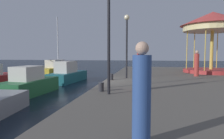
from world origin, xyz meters
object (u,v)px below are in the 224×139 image
lamp_post_mid_promenade (127,35)px  sailboat_yellow (54,69)px  person_far_corner (140,70)px  carousel (213,27)px  bollard_south (101,87)px  person_by_the_water (142,97)px  lamp_post_near_edge (109,23)px  bollard_center (111,77)px  motorboat_teal (68,74)px  motorboat_green (29,84)px  person_mid_promenade (197,64)px

lamp_post_mid_promenade → sailboat_yellow: bearing=138.4°
person_far_corner → carousel: bearing=58.0°
bollard_south → person_by_the_water: size_ratio=0.21×
carousel → bollard_south: (-7.63, -10.15, -3.74)m
person_by_the_water → lamp_post_near_edge: bearing=108.0°
lamp_post_near_edge → lamp_post_mid_promenade: 5.45m
carousel → bollard_south: size_ratio=13.59×
lamp_post_near_edge → bollard_center: bearing=98.4°
motorboat_teal → bollard_south: bearing=-58.6°
motorboat_teal → sailboat_yellow: size_ratio=0.69×
motorboat_teal → carousel: carousel is taller
motorboat_green → bollard_center: size_ratio=10.35×
sailboat_yellow → person_mid_promenade: bearing=-23.4°
person_far_corner → sailboat_yellow: bearing=129.5°
bollard_south → person_mid_promenade: (5.65, 6.95, 0.70)m
motorboat_teal → carousel: 13.29m
lamp_post_near_edge → person_far_corner: bearing=42.8°
lamp_post_near_edge → bollard_center: 5.20m
lamp_post_near_edge → person_far_corner: (1.26, 1.16, -1.98)m
motorboat_teal → lamp_post_near_edge: 10.38m
person_mid_promenade → lamp_post_near_edge: bearing=-124.8°
carousel → person_mid_promenade: carousel is taller
motorboat_green → lamp_post_near_edge: lamp_post_near_edge is taller
motorboat_green → person_far_corner: (6.71, -1.76, 1.07)m
motorboat_teal → bollard_south: (4.81, -7.89, 0.33)m
sailboat_yellow → person_far_corner: bearing=-50.5°
person_mid_promenade → person_by_the_water: bearing=-107.7°
person_mid_promenade → carousel: bearing=58.1°
sailboat_yellow → lamp_post_mid_promenade: (9.23, -8.20, 3.05)m
sailboat_yellow → carousel: 16.97m
sailboat_yellow → bollard_center: bearing=-47.9°
person_by_the_water → person_far_corner: bearing=91.6°
motorboat_teal → bollard_center: bearing=-41.1°
motorboat_teal → carousel: size_ratio=0.86×
motorboat_teal → person_far_corner: (6.51, -7.26, 1.04)m
motorboat_teal → person_by_the_water: size_ratio=2.48×
bollard_south → person_mid_promenade: person_mid_promenade is taller
bollard_south → person_mid_promenade: size_ratio=0.21×
sailboat_yellow → person_far_corner: 16.20m
person_mid_promenade → person_far_corner: person_far_corner is taller
bollard_center → person_mid_promenade: size_ratio=0.21×
sailboat_yellow → lamp_post_mid_promenade: size_ratio=1.60×
sailboat_yellow → person_by_the_water: size_ratio=3.62×
lamp_post_mid_promenade → person_by_the_water: 10.09m
motorboat_green → bollard_center: bearing=17.0°
sailboat_yellow → lamp_post_near_edge: bearing=-56.6°
motorboat_green → sailboat_yellow: size_ratio=0.61×
person_by_the_water → bollard_south: bearing=110.8°
bollard_south → sailboat_yellow: bearing=123.2°
sailboat_yellow → person_by_the_water: sailboat_yellow is taller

